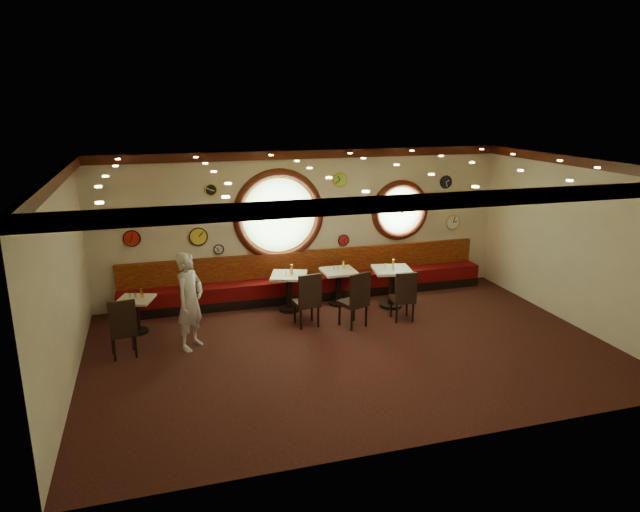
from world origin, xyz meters
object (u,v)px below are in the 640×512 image
at_px(condiment_d_bottle, 393,263).
at_px(condiment_b_pepper, 290,272).
at_px(condiment_a_bottle, 142,293).
at_px(table_c, 339,283).
at_px(chair_b, 308,296).
at_px(condiment_a_salt, 130,296).
at_px(condiment_b_salt, 286,272).
at_px(condiment_a_pepper, 135,296).
at_px(chair_d, 404,293).
at_px(table_d, 392,283).
at_px(waiter, 190,301).
at_px(condiment_c_pepper, 338,268).
at_px(condiment_c_bottle, 343,264).
at_px(condiment_d_salt, 385,266).
at_px(chair_a, 123,325).
at_px(condiment_b_bottle, 292,269).
at_px(table_a, 136,311).
at_px(table_b, 289,288).
at_px(condiment_d_pepper, 393,268).
at_px(condiment_c_salt, 334,267).
at_px(chair_c, 357,296).

bearing_deg(condiment_d_bottle, condiment_b_pepper, 171.68).
bearing_deg(condiment_a_bottle, table_c, 5.37).
relative_size(chair_b, condiment_a_salt, 7.10).
bearing_deg(condiment_b_salt, condiment_b_pepper, 14.65).
bearing_deg(condiment_a_pepper, chair_d, -10.12).
bearing_deg(condiment_a_salt, condiment_b_salt, 5.30).
distance_m(table_d, waiter, 4.28).
bearing_deg(condiment_c_pepper, chair_d, -53.20).
relative_size(chair_d, condiment_c_bottle, 3.49).
relative_size(condiment_d_salt, condiment_b_pepper, 1.16).
height_order(chair_a, condiment_b_bottle, chair_a).
height_order(chair_d, condiment_c_pepper, chair_d).
distance_m(table_a, condiment_a_bottle, 0.36).
distance_m(condiment_c_bottle, waiter, 3.61).
bearing_deg(condiment_c_pepper, table_a, -174.49).
bearing_deg(condiment_b_bottle, condiment_c_pepper, -1.29).
relative_size(table_b, condiment_a_pepper, 8.59).
distance_m(table_d, condiment_d_salt, 0.39).
distance_m(table_b, condiment_d_pepper, 2.18).
height_order(chair_b, condiment_a_salt, chair_b).
relative_size(condiment_b_salt, waiter, 0.05).
height_order(chair_a, chair_b, chair_b).
xyz_separation_m(table_c, condiment_c_bottle, (0.14, 0.12, 0.37)).
xyz_separation_m(table_a, condiment_a_salt, (-0.10, 0.07, 0.30)).
bearing_deg(table_c, table_a, -174.48).
bearing_deg(condiment_b_salt, condiment_a_pepper, -173.46).
xyz_separation_m(condiment_a_salt, condiment_b_bottle, (3.17, 0.35, 0.15)).
bearing_deg(condiment_a_bottle, chair_a, -106.33).
relative_size(condiment_a_pepper, waiter, 0.06).
distance_m(condiment_b_pepper, waiter, 2.48).
xyz_separation_m(condiment_c_pepper, condiment_b_bottle, (-0.98, 0.02, 0.07)).
bearing_deg(condiment_c_salt, condiment_a_bottle, -173.35).
bearing_deg(table_d, chair_c, -141.92).
bearing_deg(condiment_a_salt, chair_d, -10.51).
bearing_deg(table_a, condiment_d_salt, 0.45).
xyz_separation_m(table_a, condiment_a_bottle, (0.13, 0.02, 0.34)).
xyz_separation_m(chair_d, condiment_a_salt, (-5.10, 0.95, 0.14)).
relative_size(condiment_b_bottle, condiment_d_bottle, 1.08).
xyz_separation_m(condiment_a_salt, condiment_b_salt, (3.03, 0.28, 0.10)).
bearing_deg(condiment_a_salt, table_d, -1.36).
bearing_deg(waiter, condiment_b_salt, -17.92).
bearing_deg(condiment_c_salt, table_d, -25.90).
relative_size(chair_d, condiment_d_pepper, 6.50).
distance_m(chair_c, condiment_d_salt, 1.39).
relative_size(chair_d, condiment_d_bottle, 3.79).
bearing_deg(chair_d, condiment_b_salt, 153.85).
height_order(table_a, condiment_c_bottle, condiment_c_bottle).
bearing_deg(chair_b, condiment_d_pepper, 8.74).
relative_size(condiment_d_pepper, condiment_a_bottle, 0.55).
relative_size(condiment_b_pepper, condiment_b_bottle, 0.50).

